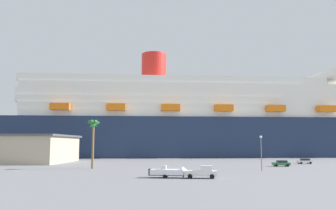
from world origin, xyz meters
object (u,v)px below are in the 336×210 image
object	(u,v)px
small_boat_on_trailer	(171,172)
palm_tree	(93,129)
parked_car_white_van	(305,161)
pickup_truck	(202,172)
cruise_ship	(216,124)
parked_car_green_wagon	(281,163)
street_lamp	(261,148)

from	to	relation	value
small_boat_on_trailer	palm_tree	size ratio (longest dim) A/B	0.69
parked_car_white_van	pickup_truck	bearing A→B (deg)	-128.85
cruise_ship	parked_car_white_van	world-z (taller)	cruise_ship
cruise_ship	pickup_truck	size ratio (longest dim) A/B	41.09
palm_tree	cruise_ship	bearing A→B (deg)	63.08
parked_car_green_wagon	parked_car_white_van	distance (m)	15.82
street_lamp	pickup_truck	bearing A→B (deg)	-131.65
small_boat_on_trailer	pickup_truck	bearing A→B (deg)	-7.03
street_lamp	parked_car_green_wagon	size ratio (longest dim) A/B	1.71
parked_car_green_wagon	palm_tree	bearing A→B (deg)	-169.43
parked_car_green_wagon	pickup_truck	bearing A→B (deg)	-127.26
street_lamp	parked_car_white_van	size ratio (longest dim) A/B	1.81
pickup_truck	street_lamp	distance (m)	22.50
street_lamp	parked_car_white_van	world-z (taller)	street_lamp
small_boat_on_trailer	parked_car_green_wagon	xyz separation A→B (m)	(29.16, 30.66, -0.13)
palm_tree	street_lamp	bearing A→B (deg)	-8.34
street_lamp	small_boat_on_trailer	bearing A→B (deg)	-141.61
cruise_ship	pickup_truck	distance (m)	103.53
parked_car_white_van	cruise_ship	bearing A→B (deg)	108.03
pickup_truck	palm_tree	xyz separation A→B (m)	(-24.55, 22.29, 8.60)
pickup_truck	palm_tree	bearing A→B (deg)	137.77
palm_tree	parked_car_white_van	world-z (taller)	palm_tree
parked_car_green_wagon	parked_car_white_van	size ratio (longest dim) A/B	1.06
parked_car_green_wagon	street_lamp	bearing A→B (deg)	-121.66
palm_tree	street_lamp	size ratio (longest dim) A/B	1.52
small_boat_on_trailer	street_lamp	distance (m)	25.90
cruise_ship	palm_tree	bearing A→B (deg)	-116.92
cruise_ship	parked_car_white_van	distance (m)	63.14
pickup_truck	parked_car_green_wagon	xyz separation A→B (m)	(23.82, 31.32, -0.21)
small_boat_on_trailer	parked_car_green_wagon	size ratio (longest dim) A/B	1.80
pickup_truck	small_boat_on_trailer	xyz separation A→B (m)	(-5.34, 0.66, -0.08)
parked_car_white_van	street_lamp	bearing A→B (deg)	-126.98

